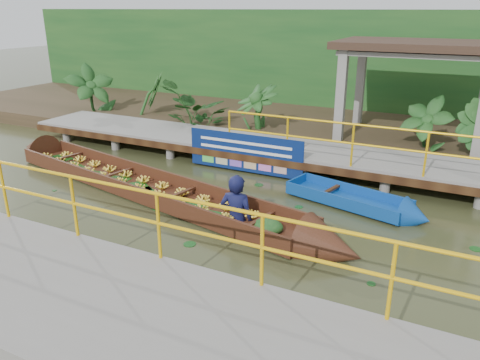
% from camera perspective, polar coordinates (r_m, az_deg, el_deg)
% --- Properties ---
extents(ground, '(80.00, 80.00, 0.00)m').
position_cam_1_polar(ground, '(9.94, -2.97, -3.85)').
color(ground, '#30341A').
rests_on(ground, ground).
extents(land_strip, '(30.00, 8.00, 0.45)m').
position_cam_1_polar(land_strip, '(16.48, 9.92, 6.52)').
color(land_strip, '#302818').
rests_on(land_strip, ground).
extents(far_dock, '(16.00, 2.06, 1.66)m').
position_cam_1_polar(far_dock, '(12.68, 4.66, 3.80)').
color(far_dock, gray).
rests_on(far_dock, ground).
extents(near_dock, '(18.00, 2.40, 1.73)m').
position_cam_1_polar(near_dock, '(6.32, -14.22, -16.95)').
color(near_dock, gray).
rests_on(near_dock, ground).
extents(pavilion, '(4.40, 3.00, 3.00)m').
position_cam_1_polar(pavilion, '(14.32, 20.98, 14.01)').
color(pavilion, gray).
rests_on(pavilion, ground).
extents(foliage_backdrop, '(30.00, 0.80, 4.00)m').
position_cam_1_polar(foliage_backdrop, '(18.56, 12.58, 13.43)').
color(foliage_backdrop, '#16441A').
rests_on(foliage_backdrop, ground).
extents(vendor_boat, '(10.72, 3.25, 2.35)m').
position_cam_1_polar(vendor_boat, '(10.78, -10.21, -0.69)').
color(vendor_boat, '#381E0F').
rests_on(vendor_boat, ground).
extents(moored_blue_boat, '(3.23, 1.53, 0.75)m').
position_cam_1_polar(moored_blue_boat, '(10.19, 16.68, -3.29)').
color(moored_blue_boat, navy).
rests_on(moored_blue_boat, ground).
extents(blue_banner, '(3.18, 0.04, 0.99)m').
position_cam_1_polar(blue_banner, '(12.03, 0.59, 3.35)').
color(blue_banner, navy).
rests_on(blue_banner, ground).
extents(tropical_plants, '(14.40, 1.40, 1.75)m').
position_cam_1_polar(tropical_plants, '(14.84, 1.08, 9.65)').
color(tropical_plants, '#16441A').
rests_on(tropical_plants, ground).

